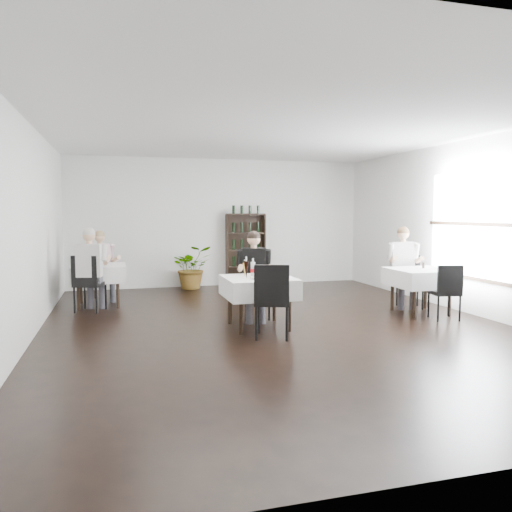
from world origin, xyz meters
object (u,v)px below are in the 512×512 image
(wine_shelf, at_px, (246,250))
(main_table, at_px, (259,287))
(diner_main, at_px, (254,269))
(potted_tree, at_px, (192,267))

(wine_shelf, xyz_separation_m, main_table, (-0.90, -4.31, -0.23))
(diner_main, bearing_deg, wine_shelf, 77.66)
(diner_main, bearing_deg, main_table, -97.77)
(wine_shelf, height_order, diner_main, wine_shelf)
(wine_shelf, bearing_deg, main_table, -101.78)
(potted_tree, bearing_deg, main_table, -84.28)
(wine_shelf, xyz_separation_m, potted_tree, (-1.31, -0.19, -0.35))
(wine_shelf, distance_m, potted_tree, 1.37)
(wine_shelf, distance_m, diner_main, 3.87)
(main_table, bearing_deg, diner_main, 82.23)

